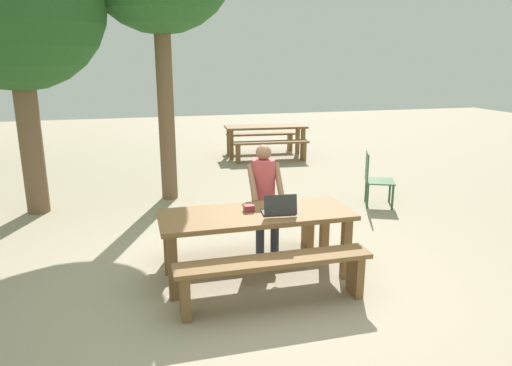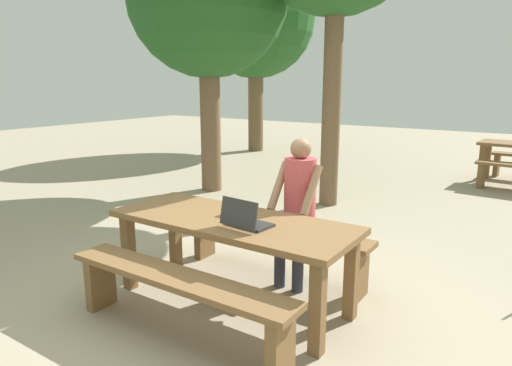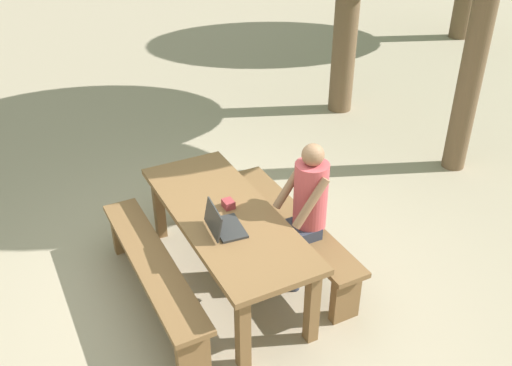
% 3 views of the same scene
% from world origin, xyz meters
% --- Properties ---
extents(ground_plane, '(30.00, 30.00, 0.00)m').
position_xyz_m(ground_plane, '(0.00, 0.00, 0.00)').
color(ground_plane, tan).
extents(picnic_table_front, '(2.01, 0.78, 0.72)m').
position_xyz_m(picnic_table_front, '(0.00, 0.00, 0.62)').
color(picnic_table_front, brown).
rests_on(picnic_table_front, ground).
extents(bench_near, '(1.88, 0.30, 0.48)m').
position_xyz_m(bench_near, '(0.00, -0.65, 0.36)').
color(bench_near, brown).
rests_on(bench_near, ground).
extents(bench_far, '(1.88, 0.30, 0.48)m').
position_xyz_m(bench_far, '(0.00, 0.65, 0.36)').
color(bench_far, brown).
rests_on(bench_far, ground).
extents(laptop, '(0.36, 0.29, 0.23)m').
position_xyz_m(laptop, '(0.21, -0.12, 0.78)').
color(laptop, '#2D2D2D').
rests_on(laptop, picnic_table_front).
extents(small_pouch, '(0.10, 0.08, 0.07)m').
position_xyz_m(small_pouch, '(-0.06, 0.06, 0.75)').
color(small_pouch, '#993338').
rests_on(small_pouch, picnic_table_front).
extents(person_seated, '(0.39, 0.40, 1.31)m').
position_xyz_m(person_seated, '(0.26, 0.61, 0.76)').
color(person_seated, '#333847').
rests_on(person_seated, ground).
extents(plastic_chair, '(0.58, 0.58, 0.86)m').
position_xyz_m(plastic_chair, '(2.47, 1.98, 0.45)').
color(plastic_chair, '#335933').
rests_on(plastic_chair, ground).
extents(picnic_table_mid, '(1.97, 0.82, 0.74)m').
position_xyz_m(picnic_table_mid, '(1.90, 6.21, 0.62)').
color(picnic_table_mid, brown).
rests_on(picnic_table_mid, ground).
extents(bench_mid_south, '(1.75, 0.43, 0.47)m').
position_xyz_m(bench_mid_south, '(1.85, 5.60, 0.35)').
color(bench_mid_south, brown).
rests_on(bench_mid_south, ground).
extents(bench_mid_north, '(1.75, 0.43, 0.47)m').
position_xyz_m(bench_mid_north, '(1.95, 6.83, 0.35)').
color(bench_mid_north, brown).
rests_on(bench_mid_north, ground).
extents(tree_right, '(2.49, 2.49, 4.31)m').
position_xyz_m(tree_right, '(-2.65, 3.01, 3.03)').
color(tree_right, brown).
rests_on(tree_right, ground).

